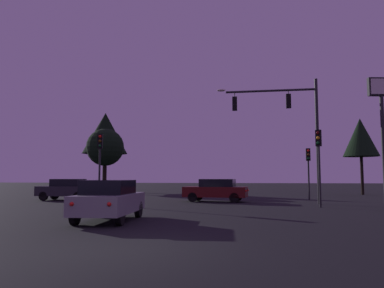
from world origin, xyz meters
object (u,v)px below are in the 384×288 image
(tree_left_far, at_px, (105,148))
(traffic_light_corner_right, at_px, (319,152))
(traffic_light_median, at_px, (100,154))
(tree_behind_sign, at_px, (105,133))
(car_nearside_lane, at_px, (110,200))
(store_sign_illuminated, at_px, (382,112))
(traffic_light_corner_left, at_px, (308,163))
(car_crossing_left, at_px, (67,189))
(car_crossing_right, at_px, (216,190))
(traffic_signal_mast_arm, at_px, (289,119))
(tree_center_horizon, at_px, (361,138))

(tree_left_far, bearing_deg, traffic_light_corner_right, -40.67)
(traffic_light_median, xyz_separation_m, tree_behind_sign, (-8.31, 20.97, 3.90))
(traffic_light_corner_right, relative_size, car_nearside_lane, 1.00)
(store_sign_illuminated, bearing_deg, tree_left_far, 143.57)
(traffic_light_median, bearing_deg, traffic_light_corner_left, 26.34)
(traffic_light_corner_left, bearing_deg, car_crossing_left, -170.88)
(traffic_light_corner_left, bearing_deg, car_crossing_right, -157.74)
(traffic_signal_mast_arm, xyz_separation_m, car_nearside_lane, (-7.63, -10.57, -4.51))
(car_nearside_lane, relative_size, tree_center_horizon, 0.58)
(traffic_light_median, height_order, car_nearside_lane, traffic_light_median)
(car_nearside_lane, xyz_separation_m, car_crossing_right, (2.84, 11.94, 0.00))
(store_sign_illuminated, height_order, tree_center_horizon, tree_center_horizon)
(traffic_light_median, bearing_deg, tree_left_far, 111.28)
(store_sign_illuminated, bearing_deg, tree_behind_sign, 138.88)
(tree_behind_sign, distance_m, tree_center_horizon, 28.19)
(tree_left_far, relative_size, tree_center_horizon, 0.93)
(traffic_light_corner_right, height_order, traffic_light_median, traffic_light_median)
(car_crossing_right, bearing_deg, tree_behind_sign, 131.26)
(traffic_signal_mast_arm, height_order, tree_left_far, traffic_signal_mast_arm)
(store_sign_illuminated, relative_size, tree_behind_sign, 0.74)
(traffic_light_corner_left, relative_size, car_crossing_left, 0.93)
(tree_behind_sign, xyz_separation_m, tree_center_horizon, (27.77, -4.59, -1.47))
(traffic_signal_mast_arm, distance_m, tree_behind_sign, 27.13)
(traffic_signal_mast_arm, distance_m, car_crossing_left, 16.24)
(store_sign_illuminated, relative_size, tree_center_horizon, 0.95)
(traffic_light_corner_right, height_order, tree_center_horizon, tree_center_horizon)
(traffic_light_corner_right, bearing_deg, car_crossing_right, 146.28)
(traffic_signal_mast_arm, distance_m, car_crossing_right, 6.73)
(traffic_light_median, distance_m, store_sign_illuminated, 16.21)
(traffic_light_median, relative_size, tree_left_far, 0.63)
(traffic_light_corner_right, xyz_separation_m, car_crossing_right, (-6.07, 4.05, -2.21))
(car_nearside_lane, bearing_deg, tree_center_horizon, 57.46)
(car_crossing_left, relative_size, tree_left_far, 0.58)
(traffic_light_corner_right, xyz_separation_m, traffic_light_median, (-12.77, 0.18, 0.03))
(store_sign_illuminated, bearing_deg, car_crossing_right, 156.00)
(car_crossing_right, height_order, tree_center_horizon, tree_center_horizon)
(tree_center_horizon, bearing_deg, car_crossing_right, -135.57)
(car_nearside_lane, height_order, store_sign_illuminated, store_sign_illuminated)
(car_crossing_right, height_order, tree_behind_sign, tree_behind_sign)
(traffic_signal_mast_arm, height_order, car_crossing_right, traffic_signal_mast_arm)
(traffic_light_median, height_order, tree_left_far, tree_left_far)
(traffic_light_corner_right, bearing_deg, traffic_light_corner_left, 86.72)
(traffic_light_median, distance_m, tree_left_far, 17.49)
(car_nearside_lane, relative_size, tree_behind_sign, 0.45)
(traffic_light_corner_left, distance_m, car_crossing_left, 17.53)
(traffic_light_median, height_order, store_sign_illuminated, store_sign_illuminated)
(traffic_light_corner_left, height_order, traffic_light_corner_right, traffic_light_corner_right)
(traffic_light_corner_left, bearing_deg, store_sign_illuminated, -66.80)
(car_nearside_lane, bearing_deg, tree_behind_sign, 112.73)
(car_crossing_left, bearing_deg, traffic_light_corner_left, 9.12)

